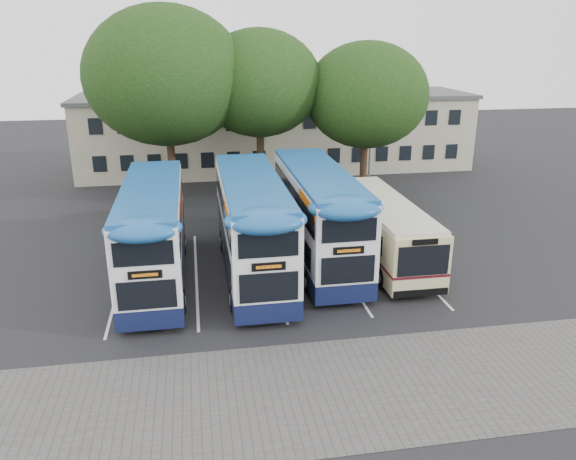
% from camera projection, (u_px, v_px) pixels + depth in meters
% --- Properties ---
extents(ground, '(120.00, 120.00, 0.00)m').
position_uv_depth(ground, '(375.00, 311.00, 23.28)').
color(ground, black).
rests_on(ground, ground).
extents(paving_strip, '(40.00, 6.00, 0.01)m').
position_uv_depth(paving_strip, '(364.00, 387.00, 18.31)').
color(paving_strip, '#595654').
rests_on(paving_strip, ground).
extents(bay_lines, '(14.12, 11.00, 0.01)m').
position_uv_depth(bay_lines, '(269.00, 270.00, 27.34)').
color(bay_lines, silver).
rests_on(bay_lines, ground).
extents(depot_building, '(32.40, 8.40, 6.20)m').
position_uv_depth(depot_building, '(277.00, 131.00, 47.34)').
color(depot_building, '#AFA98D').
rests_on(depot_building, ground).
extents(lamp_post, '(0.25, 1.05, 9.06)m').
position_uv_depth(lamp_post, '(372.00, 117.00, 41.13)').
color(lamp_post, gray).
rests_on(lamp_post, ground).
extents(tree_left, '(10.16, 10.16, 12.73)m').
position_uv_depth(tree_left, '(166.00, 76.00, 34.98)').
color(tree_left, black).
rests_on(tree_left, ground).
extents(tree_mid, '(8.15, 8.15, 11.32)m').
position_uv_depth(tree_mid, '(259.00, 83.00, 36.46)').
color(tree_mid, black).
rests_on(tree_mid, ground).
extents(tree_right, '(8.21, 8.21, 10.54)m').
position_uv_depth(tree_right, '(367.00, 95.00, 37.15)').
color(tree_right, black).
rests_on(tree_right, ground).
extents(bus_dd_left, '(2.63, 10.83, 4.51)m').
position_uv_depth(bus_dd_left, '(154.00, 229.00, 25.51)').
color(bus_dd_left, '#10183E').
rests_on(bus_dd_left, ground).
extents(bus_dd_mid, '(2.74, 11.28, 4.70)m').
position_uv_depth(bus_dd_mid, '(252.00, 222.00, 26.16)').
color(bus_dd_mid, '#10183E').
rests_on(bus_dd_mid, ground).
extents(bus_dd_right, '(2.72, 11.21, 4.67)m').
position_uv_depth(bus_dd_right, '(318.00, 212.00, 27.72)').
color(bus_dd_right, '#10183E').
rests_on(bus_dd_right, ground).
extents(bus_single, '(2.61, 10.27, 3.06)m').
position_uv_depth(bus_single, '(383.00, 226.00, 28.33)').
color(bus_single, beige).
rests_on(bus_single, ground).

